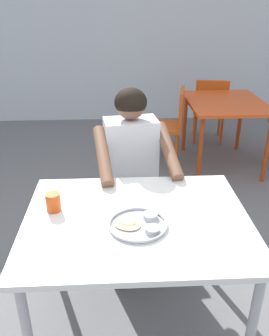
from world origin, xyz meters
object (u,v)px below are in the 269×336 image
Objects in this scene: drinking_cup at (53,202)px; chair_red_left at (169,122)px; thali_tray at (139,224)px; chair_foreground at (129,180)px; table_foreground at (137,230)px; chair_red_far at (210,106)px; table_background_red at (225,109)px; diner_foreground at (133,165)px.

drinking_cup is 2.23m from chair_red_left.
thali_tray is 2.91× the size of drinking_cup.
drinking_cup is 0.91m from chair_foreground.
chair_foreground is (-0.02, 0.92, -0.25)m from thali_tray.
table_foreground is 1.37× the size of chair_red_far.
chair_red_far is (0.02, 0.68, -0.16)m from table_background_red.
chair_foreground is 1.63m from table_background_red.
chair_foreground is at bearing 90.67° from table_foreground.
chair_red_left is (0.47, 2.13, -0.16)m from table_foreground.
table_foreground is at bearing -89.33° from chair_foreground.
thali_tray reaches higher than table_background_red.
chair_red_left is at bearing 78.16° from thali_tray.
drinking_cup is at bearing 159.13° from thali_tray.
table_foreground is at bearing -111.03° from chair_red_far.
chair_red_far reaches higher than table_foreground.
chair_red_left is 0.88m from chair_red_far.
chair_foreground is at bearing -110.49° from chair_red_left.
chair_red_far is at bearing 69.54° from thali_tray.
diner_foreground reaches higher than table_background_red.
chair_foreground is at bearing 96.36° from diner_foreground.
drinking_cup is at bearing -117.97° from chair_foreground.
chair_red_left reaches higher than thali_tray.
thali_tray is 0.24× the size of diner_foreground.
thali_tray is 0.45m from drinking_cup.
table_foreground reaches higher than table_background_red.
drinking_cup reaches higher than chair_red_far.
table_background_red is at bearing -3.82° from chair_red_left.
diner_foreground is 1.48× the size of chair_red_far.
diner_foreground is 1.78m from table_background_red.
drinking_cup is 0.11× the size of chair_red_left.
chair_red_left is (0.48, 1.27, 0.01)m from chair_foreground.
diner_foreground is (0.01, 0.70, -0.03)m from thali_tray.
chair_red_far is (1.08, 1.92, -0.01)m from chair_foreground.
thali_tray is 0.34× the size of chair_foreground.
chair_red_left is (-0.57, 0.04, -0.14)m from table_background_red.
drinking_cup is at bearing -126.09° from table_background_red.
thali_tray is 0.29× the size of table_background_red.
table_background_red is (1.04, 2.09, -0.02)m from table_foreground.
drinking_cup reaches higher than table_foreground.
diner_foreground reaches higher than table_foreground.
diner_foreground reaches higher than thali_tray.
thali_tray is at bearing -101.84° from chair_red_left.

